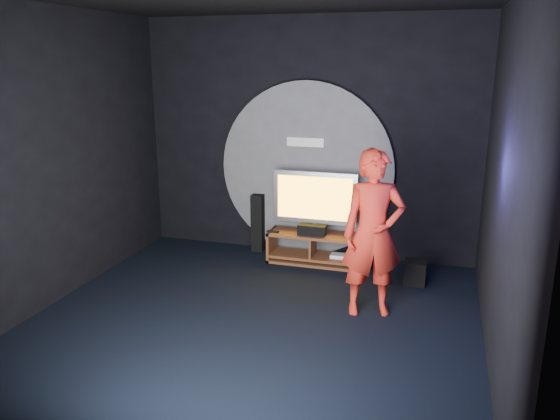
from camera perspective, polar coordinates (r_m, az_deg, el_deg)
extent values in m
plane|color=black|center=(6.32, -2.94, -11.66)|extent=(5.00, 5.00, 0.00)
cube|color=black|center=(8.10, 2.86, 7.41)|extent=(5.00, 0.04, 3.50)
cube|color=black|center=(3.57, -16.91, -3.67)|extent=(5.00, 0.04, 3.50)
cube|color=black|center=(6.99, -22.93, 4.92)|extent=(0.04, 5.00, 3.50)
cube|color=black|center=(5.44, 22.45, 2.29)|extent=(0.04, 5.00, 3.50)
cylinder|color=#515156|center=(8.13, 2.72, 4.22)|extent=(2.60, 0.08, 2.60)
cube|color=white|center=(8.00, 2.67, 7.10)|extent=(0.55, 0.03, 0.13)
cube|color=brown|center=(7.92, 3.48, -2.59)|extent=(1.30, 0.45, 0.04)
cube|color=brown|center=(8.03, 3.44, -4.83)|extent=(1.26, 0.42, 0.04)
cube|color=brown|center=(8.15, -0.86, -3.57)|extent=(0.04, 0.45, 0.45)
cube|color=brown|center=(7.88, 7.93, -4.40)|extent=(0.04, 0.45, 0.45)
cube|color=brown|center=(7.98, 3.46, -3.72)|extent=(0.03, 0.40, 0.29)
cube|color=brown|center=(8.06, 3.43, -5.36)|extent=(1.30, 0.45, 0.04)
cube|color=white|center=(7.95, 6.12, -4.78)|extent=(0.22, 0.16, 0.05)
cube|color=#B7B6BE|center=(7.98, 3.60, -2.17)|extent=(0.36, 0.22, 0.04)
cylinder|color=#B7B6BE|center=(7.96, 3.61, -1.69)|extent=(0.07, 0.07, 0.10)
cube|color=#B7B6BE|center=(7.84, 3.66, 1.30)|extent=(1.22, 0.06, 0.75)
cube|color=orange|center=(7.81, 3.61, 1.24)|extent=(1.09, 0.01, 0.62)
cube|color=black|center=(7.82, 3.35, -2.11)|extent=(0.40, 0.15, 0.15)
cube|color=black|center=(7.95, -0.76, -2.27)|extent=(0.18, 0.05, 0.02)
cube|color=black|center=(8.44, -2.29, -1.33)|extent=(0.18, 0.20, 0.89)
cube|color=black|center=(7.77, 9.06, -2.99)|extent=(0.18, 0.20, 0.89)
cube|color=black|center=(7.50, 13.91, -6.34)|extent=(0.28, 0.28, 0.31)
imported|color=red|center=(6.29, 9.71, -2.46)|extent=(0.81, 0.66, 1.94)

